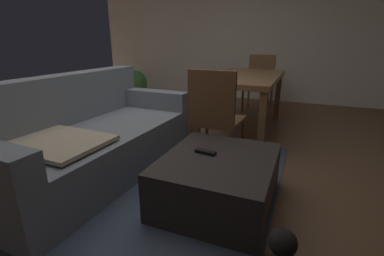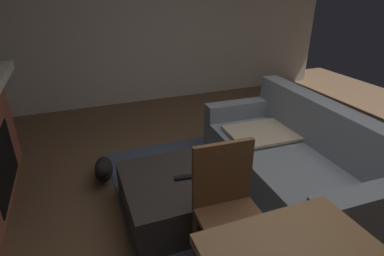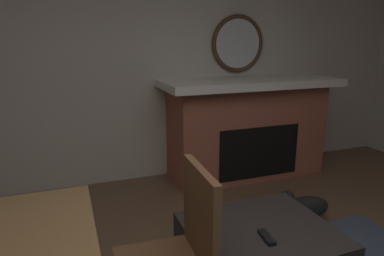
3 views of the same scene
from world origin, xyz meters
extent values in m
plane|color=brown|center=(0.00, 0.00, 0.00)|extent=(8.44, 8.44, 0.00)
cube|color=beige|center=(-3.52, 0.00, 1.43)|extent=(0.12, 6.19, 2.87)
cube|color=#3D475B|center=(-0.43, -0.28, 0.01)|extent=(2.60, 2.00, 0.01)
cube|color=slate|center=(-0.39, 0.31, 0.21)|extent=(2.05, 1.01, 0.42)
cube|color=slate|center=(-0.38, 0.68, 0.65)|extent=(2.03, 0.27, 0.45)
cube|color=slate|center=(0.53, 0.28, 0.52)|extent=(0.21, 0.94, 0.20)
cube|color=slate|center=(-1.31, 0.34, 0.52)|extent=(0.21, 0.94, 0.20)
cube|color=tan|center=(-0.80, 0.32, 0.45)|extent=(0.58, 0.81, 0.03)
cube|color=#2D2826|center=(-0.43, -0.87, 0.19)|extent=(0.91, 0.78, 0.37)
cube|color=black|center=(-0.40, -0.76, 0.38)|extent=(0.07, 0.16, 0.02)
cube|color=brown|center=(0.63, -0.28, 0.34)|extent=(0.07, 0.07, 0.68)
cube|color=brown|center=(0.27, -0.64, 0.43)|extent=(0.46, 0.46, 0.04)
cube|color=brown|center=(0.07, -0.63, 0.69)|extent=(0.06, 0.44, 0.48)
cylinder|color=brown|center=(0.08, -0.43, 0.21)|extent=(0.04, 0.04, 0.41)
cylinder|color=brown|center=(0.06, -0.83, 0.21)|extent=(0.04, 0.04, 0.41)
ellipsoid|color=black|center=(-1.19, -1.36, 0.14)|extent=(0.44, 0.23, 0.18)
sphere|color=black|center=(-1.00, -1.38, 0.24)|extent=(0.14, 0.14, 0.14)
camera|label=1|loc=(-2.17, -1.39, 1.18)|focal=25.60mm
camera|label=2|loc=(1.67, -1.48, 1.88)|focal=28.77mm
camera|label=3|loc=(0.64, 0.78, 1.52)|focal=31.98mm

